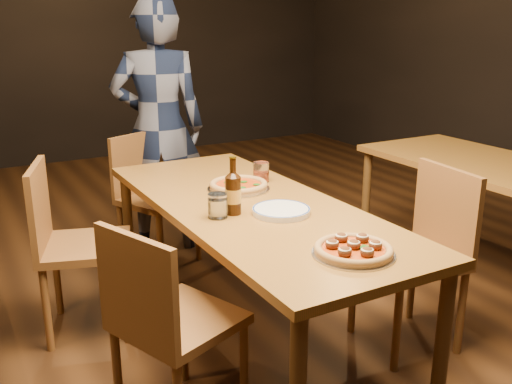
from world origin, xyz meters
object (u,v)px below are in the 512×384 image
pizza_margherita (239,185)px  diner (159,128)px  pizza_meatball (354,249)px  amber_glass (261,172)px  beer_bottle (233,194)px  chair_main_sw (86,245)px  table_main (251,217)px  plate_stack (281,211)px  chair_main_nw (179,319)px  chair_end (158,198)px  chair_main_e (409,257)px  water_glass (218,206)px

pizza_margherita → diner: size_ratio=0.19×
pizza_meatball → amber_glass: amber_glass is taller
pizza_meatball → beer_bottle: size_ratio=1.21×
chair_main_sw → pizza_meatball: size_ratio=3.03×
chair_main_sw → diner: (0.75, 0.91, 0.40)m
table_main → plate_stack: bearing=-76.8°
table_main → chair_main_sw: chair_main_sw is taller
beer_bottle → chair_main_sw: bearing=130.4°
pizza_margherita → plate_stack: bearing=-91.4°
chair_main_sw → pizza_margherita: size_ratio=2.94×
pizza_margherita → amber_glass: bearing=21.7°
amber_glass → diner: size_ratio=0.06×
chair_main_nw → pizza_meatball: bearing=-143.1°
chair_main_sw → chair_end: chair_main_sw is taller
pizza_margherita → beer_bottle: 0.40m
pizza_margherita → chair_end: bearing=96.8°
chair_end → amber_glass: chair_end is taller
chair_main_e → diner: bearing=-155.4°
chair_main_sw → diner: 1.25m
chair_end → table_main: bearing=-112.0°
chair_main_e → pizza_meatball: (-0.64, -0.34, 0.30)m
chair_main_e → plate_stack: size_ratio=3.59×
chair_main_nw → diner: diner is taller
pizza_meatball → pizza_margherita: 0.98m
water_glass → chair_main_nw: bearing=-138.7°
chair_main_e → amber_glass: 0.89m
chair_main_e → pizza_meatball: size_ratio=3.01×
plate_stack → beer_bottle: 0.23m
plate_stack → amber_glass: (0.19, 0.51, 0.04)m
chair_main_e → chair_end: (-0.73, 1.58, -0.02)m
table_main → beer_bottle: 0.24m
chair_main_nw → chair_main_e: bearing=-111.6°
chair_end → pizza_meatball: chair_end is taller
chair_main_nw → amber_glass: (0.77, 0.69, 0.35)m
chair_main_e → plate_stack: 0.72m
chair_main_sw → chair_main_e: bearing=-106.4°
pizza_margherita → water_glass: size_ratio=2.96×
plate_stack → chair_main_nw: bearing=-163.2°
pizza_meatball → chair_main_sw: bearing=119.4°
chair_end → amber_glass: bearing=-96.4°
table_main → amber_glass: (0.23, 0.31, 0.13)m
pizza_meatball → amber_glass: 1.07m
diner → plate_stack: bearing=109.2°
table_main → diner: diner is taller
chair_end → pizza_margherita: size_ratio=2.80×
chair_main_sw → beer_bottle: size_ratio=3.67×
water_glass → chair_end: bearing=82.4°
chair_main_nw → water_glass: chair_main_nw is taller
chair_end → plate_stack: (0.10, -1.39, 0.31)m
chair_main_sw → water_glass: 0.86m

